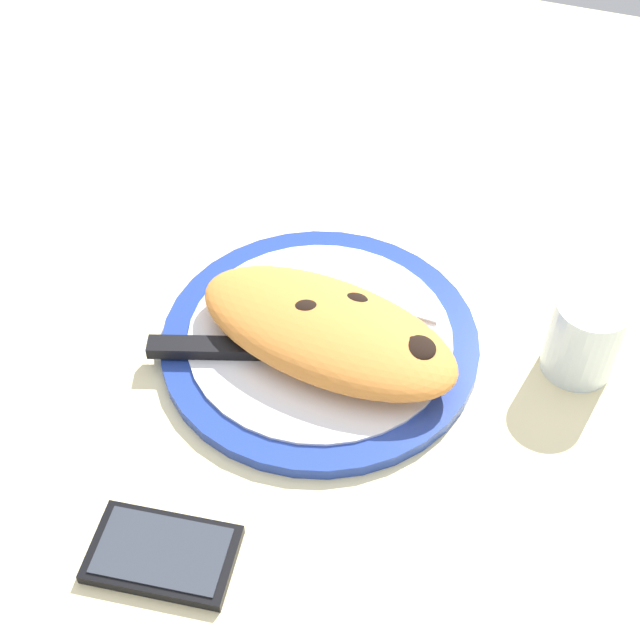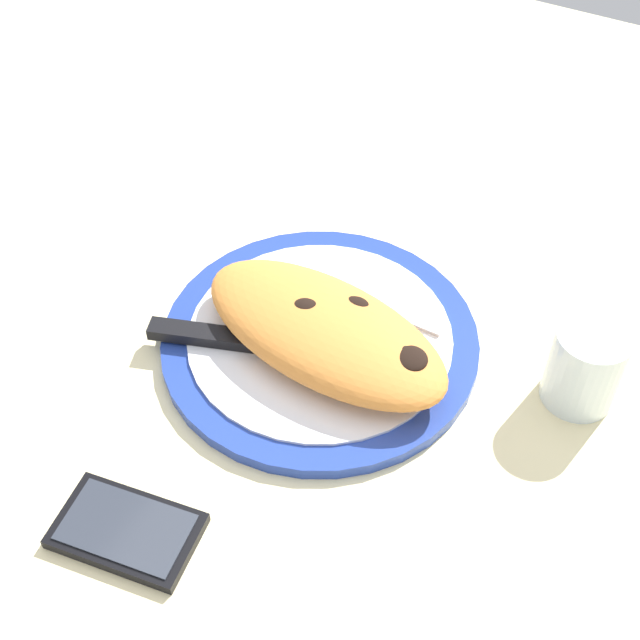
{
  "view_description": "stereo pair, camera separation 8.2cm",
  "coord_description": "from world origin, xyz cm",
  "px_view_note": "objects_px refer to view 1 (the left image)",
  "views": [
    {
      "loc": [
        -19.01,
        52.57,
        63.74
      ],
      "look_at": [
        0.0,
        0.0,
        3.59
      ],
      "focal_mm": 49.73,
      "sensor_mm": 36.0,
      "label": 1
    },
    {
      "loc": [
        -26.49,
        49.23,
        63.74
      ],
      "look_at": [
        0.0,
        0.0,
        3.59
      ],
      "focal_mm": 49.73,
      "sensor_mm": 36.0,
      "label": 2
    }
  ],
  "objects_px": {
    "plate": "(320,340)",
    "smartphone": "(163,554)",
    "knife": "(236,349)",
    "water_glass": "(583,341)",
    "calzone": "(327,330)",
    "fork": "(336,292)"
  },
  "relations": [
    {
      "from": "fork",
      "to": "water_glass",
      "type": "bearing_deg",
      "value": -179.67
    },
    {
      "from": "water_glass",
      "to": "knife",
      "type": "bearing_deg",
      "value": 19.42
    },
    {
      "from": "fork",
      "to": "smartphone",
      "type": "relative_size",
      "value": 1.43
    },
    {
      "from": "fork",
      "to": "smartphone",
      "type": "xyz_separation_m",
      "value": [
        0.04,
        0.31,
        -0.01
      ]
    },
    {
      "from": "plate",
      "to": "water_glass",
      "type": "distance_m",
      "value": 0.24
    },
    {
      "from": "knife",
      "to": "water_glass",
      "type": "bearing_deg",
      "value": -160.58
    },
    {
      "from": "calzone",
      "to": "water_glass",
      "type": "height_order",
      "value": "water_glass"
    },
    {
      "from": "smartphone",
      "to": "calzone",
      "type": "bearing_deg",
      "value": -102.34
    },
    {
      "from": "plate",
      "to": "calzone",
      "type": "relative_size",
      "value": 1.11
    },
    {
      "from": "plate",
      "to": "knife",
      "type": "relative_size",
      "value": 1.32
    },
    {
      "from": "smartphone",
      "to": "water_glass",
      "type": "relative_size",
      "value": 1.5
    },
    {
      "from": "plate",
      "to": "smartphone",
      "type": "xyz_separation_m",
      "value": [
        0.04,
        0.25,
        -0.0
      ]
    },
    {
      "from": "water_glass",
      "to": "smartphone",
      "type": "bearing_deg",
      "value": 48.35
    },
    {
      "from": "calzone",
      "to": "smartphone",
      "type": "bearing_deg",
      "value": 77.66
    },
    {
      "from": "calzone",
      "to": "water_glass",
      "type": "distance_m",
      "value": 0.23
    },
    {
      "from": "fork",
      "to": "knife",
      "type": "relative_size",
      "value": 0.77
    },
    {
      "from": "knife",
      "to": "smartphone",
      "type": "distance_m",
      "value": 0.2
    },
    {
      "from": "plate",
      "to": "smartphone",
      "type": "relative_size",
      "value": 2.46
    },
    {
      "from": "calzone",
      "to": "smartphone",
      "type": "distance_m",
      "value": 0.25
    },
    {
      "from": "knife",
      "to": "water_glass",
      "type": "height_order",
      "value": "water_glass"
    },
    {
      "from": "fork",
      "to": "knife",
      "type": "xyz_separation_m",
      "value": [
        0.06,
        0.1,
        0.0
      ]
    },
    {
      "from": "fork",
      "to": "water_glass",
      "type": "height_order",
      "value": "water_glass"
    }
  ]
}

